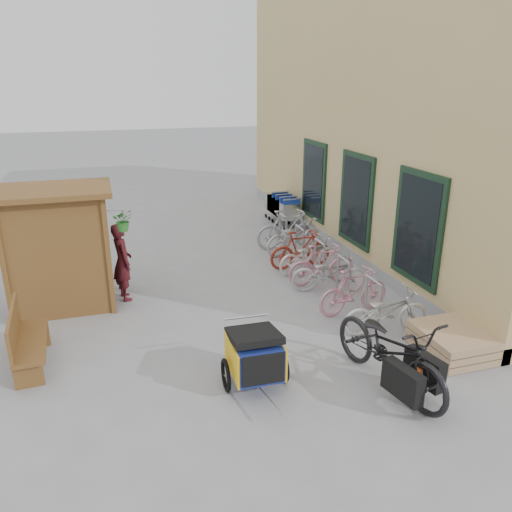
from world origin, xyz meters
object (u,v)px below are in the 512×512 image
object	(u,v)px
bench	(24,338)
bike_4	(308,255)
bike_3	(322,265)
bike_5	(301,250)
pallet_stack	(452,342)
bike_7	(288,229)
shopping_carts	(281,205)
kiosk	(53,232)
bike_0	(386,311)
cargo_bike	(391,350)
bike_1	(354,291)
bike_6	(294,236)
person_kiosk	(122,262)
child_trailer	(255,354)
bike_2	(329,273)

from	to	relation	value
bench	bike_4	xyz separation A→B (m)	(5.86, 2.48, -0.08)
bike_3	bike_5	distance (m)	1.09
pallet_stack	bike_7	distance (m)	5.99
shopping_carts	bench	bearing A→B (deg)	-135.28
kiosk	bike_0	size ratio (longest dim) A/B	1.57
shopping_carts	cargo_bike	xyz separation A→B (m)	(-1.51, -8.78, 0.01)
pallet_stack	bike_7	world-z (taller)	bike_7
kiosk	pallet_stack	distance (m)	7.50
cargo_bike	bike_1	distance (m)	2.47
kiosk	bike_4	distance (m)	5.58
bike_1	bike_6	world-z (taller)	bike_6
person_kiosk	bike_3	world-z (taller)	person_kiosk
child_trailer	bike_0	world-z (taller)	child_trailer
bike_2	bike_4	world-z (taller)	bike_2
person_kiosk	bike_3	xyz separation A→B (m)	(4.20, -0.52, -0.34)
child_trailer	cargo_bike	world-z (taller)	cargo_bike
kiosk	bike_7	distance (m)	6.07
kiosk	bike_2	xyz separation A→B (m)	(5.43, -0.91, -1.13)
shopping_carts	bike_1	world-z (taller)	shopping_carts
kiosk	child_trailer	distance (m)	4.85
kiosk	bike_7	world-z (taller)	kiosk
bike_0	kiosk	bearing A→B (deg)	66.83
bike_0	bike_3	size ratio (longest dim) A/B	1.02
bike_5	bike_6	bearing A→B (deg)	-15.52
bike_7	bike_1	bearing A→B (deg)	175.24
shopping_carts	bike_1	distance (m)	6.46
shopping_carts	bike_3	bearing A→B (deg)	-99.70
bike_2	bike_5	bearing A→B (deg)	18.19
cargo_bike	bike_5	world-z (taller)	cargo_bike
person_kiosk	bike_5	bearing A→B (deg)	-93.98
pallet_stack	bike_0	xyz separation A→B (m)	(-0.68, 0.97, 0.21)
child_trailer	bike_4	distance (m)	4.78
pallet_stack	person_kiosk	size ratio (longest dim) A/B	0.74
bench	bike_2	distance (m)	5.97
bike_2	bike_7	bearing A→B (deg)	12.84
kiosk	bike_5	size ratio (longest dim) A/B	1.61
bench	person_kiosk	xyz separation A→B (m)	(1.64, 2.23, 0.31)
kiosk	shopping_carts	world-z (taller)	kiosk
bike_4	cargo_bike	bearing A→B (deg)	161.11
bike_6	child_trailer	bearing A→B (deg)	136.03
bike_1	bike_5	xyz separation A→B (m)	(-0.05, 2.59, 0.01)
kiosk	bike_1	xyz separation A→B (m)	(5.44, -2.01, -1.09)
cargo_bike	bike_6	distance (m)	6.09
bike_2	bike_5	distance (m)	1.49
bike_0	bike_5	distance (m)	3.50
person_kiosk	bike_6	distance (m)	4.71
shopping_carts	child_trailer	distance (m)	8.84
shopping_carts	person_kiosk	size ratio (longest dim) A/B	1.17
pallet_stack	bike_3	world-z (taller)	bike_3
bike_1	bike_4	distance (m)	2.28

